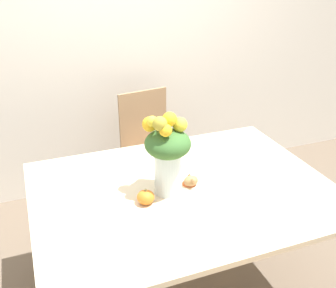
{
  "coord_description": "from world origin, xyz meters",
  "views": [
    {
      "loc": [
        -0.7,
        -1.62,
        1.87
      ],
      "look_at": [
        -0.09,
        -0.0,
        1.02
      ],
      "focal_mm": 42.0,
      "sensor_mm": 36.0,
      "label": 1
    }
  ],
  "objects_px": {
    "flower_vase": "(167,154)",
    "turkey_figurine": "(190,180)",
    "pumpkin": "(146,197)",
    "dining_chair_near_window": "(151,150)"
  },
  "relations": [
    {
      "from": "flower_vase",
      "to": "dining_chair_near_window",
      "type": "distance_m",
      "value": 1.12
    },
    {
      "from": "turkey_figurine",
      "to": "pumpkin",
      "type": "bearing_deg",
      "value": -163.94
    },
    {
      "from": "flower_vase",
      "to": "turkey_figurine",
      "type": "height_order",
      "value": "flower_vase"
    },
    {
      "from": "pumpkin",
      "to": "flower_vase",
      "type": "bearing_deg",
      "value": 22.85
    },
    {
      "from": "flower_vase",
      "to": "turkey_figurine",
      "type": "relative_size",
      "value": 4.21
    },
    {
      "from": "flower_vase",
      "to": "pumpkin",
      "type": "height_order",
      "value": "flower_vase"
    },
    {
      "from": "pumpkin",
      "to": "dining_chair_near_window",
      "type": "relative_size",
      "value": 0.09
    },
    {
      "from": "pumpkin",
      "to": "turkey_figurine",
      "type": "xyz_separation_m",
      "value": [
        0.27,
        0.08,
        -0.0
      ]
    },
    {
      "from": "flower_vase",
      "to": "pumpkin",
      "type": "distance_m",
      "value": 0.24
    },
    {
      "from": "pumpkin",
      "to": "turkey_figurine",
      "type": "bearing_deg",
      "value": 16.06
    }
  ]
}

